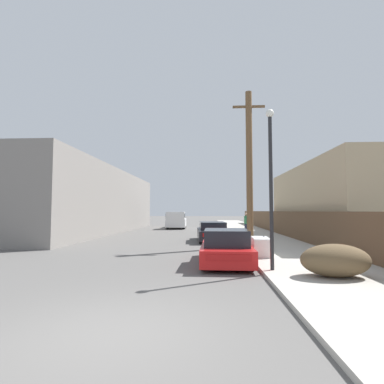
{
  "coord_description": "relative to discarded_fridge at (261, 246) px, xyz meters",
  "views": [
    {
      "loc": [
        1.55,
        -4.81,
        1.96
      ],
      "look_at": [
        0.68,
        10.76,
        2.95
      ],
      "focal_mm": 28.0,
      "sensor_mm": 36.0,
      "label": 1
    }
  ],
  "objects": [
    {
      "name": "wooden_fence",
      "position": [
        3.53,
        13.3,
        0.55
      ],
      "size": [
        0.08,
        42.66,
        1.82
      ],
      "primitive_type": "cube",
      "color": "brown",
      "rests_on": "sidewalk_curb"
    },
    {
      "name": "parked_sports_car_red",
      "position": [
        -1.53,
        -1.46,
        0.1
      ],
      "size": [
        1.88,
        4.22,
        1.28
      ],
      "rotation": [
        0.0,
        0.0,
        -0.02
      ],
      "color": "red",
      "rests_on": "ground"
    },
    {
      "name": "discarded_fridge",
      "position": [
        0.0,
        0.0,
        0.0
      ],
      "size": [
        0.8,
        1.75,
        0.75
      ],
      "rotation": [
        0.0,
        0.0,
        -0.06
      ],
      "color": "white",
      "rests_on": "sidewalk_curb"
    },
    {
      "name": "ground_plane",
      "position": [
        -3.72,
        -7.97,
        -0.48
      ],
      "size": [
        220.0,
        220.0,
        0.0
      ],
      "primitive_type": "plane",
      "color": "#595654"
    },
    {
      "name": "pedestrian",
      "position": [
        0.82,
        11.43,
        0.5
      ],
      "size": [
        0.34,
        0.34,
        1.69
      ],
      "color": "#282D42",
      "rests_on": "sidewalk_curb"
    },
    {
      "name": "building_left_block",
      "position": [
        -13.63,
        14.66,
        2.38
      ],
      "size": [
        7.0,
        25.39,
        5.72
      ],
      "primitive_type": "cube",
      "color": "gray",
      "rests_on": "ground"
    },
    {
      "name": "brush_pile",
      "position": [
        1.38,
        -4.06,
        0.09
      ],
      "size": [
        1.92,
        1.23,
        0.91
      ],
      "color": "brown",
      "rests_on": "sidewalk_curb"
    },
    {
      "name": "car_parked_mid",
      "position": [
        -1.95,
        6.91,
        0.11
      ],
      "size": [
        2.12,
        4.7,
        1.25
      ],
      "rotation": [
        0.0,
        0.0,
        0.06
      ],
      "color": "black",
      "rests_on": "ground"
    },
    {
      "name": "sidewalk_curb",
      "position": [
        1.58,
        15.53,
        -0.42
      ],
      "size": [
        4.2,
        63.0,
        0.12
      ],
      "primitive_type": "cube",
      "color": "#ADA89E",
      "rests_on": "ground"
    },
    {
      "name": "pickup_truck",
      "position": [
        -5.81,
        20.71,
        0.44
      ],
      "size": [
        2.36,
        5.61,
        1.85
      ],
      "rotation": [
        0.0,
        0.0,
        3.19
      ],
      "color": "silver",
      "rests_on": "ground"
    },
    {
      "name": "utility_pole",
      "position": [
        0.11,
        3.95,
        4.01
      ],
      "size": [
        1.8,
        0.36,
        8.6
      ],
      "color": "brown",
      "rests_on": "sidewalk_curb"
    },
    {
      "name": "building_right_house",
      "position": [
        7.21,
        9.18,
        2.1
      ],
      "size": [
        6.0,
        15.55,
        5.18
      ],
      "primitive_type": "cube",
      "color": "tan",
      "rests_on": "ground"
    },
    {
      "name": "street_lamp",
      "position": [
        -0.19,
        -3.17,
        2.58
      ],
      "size": [
        0.26,
        0.26,
        5.12
      ],
      "color": "#232326",
      "rests_on": "sidewalk_curb"
    }
  ]
}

